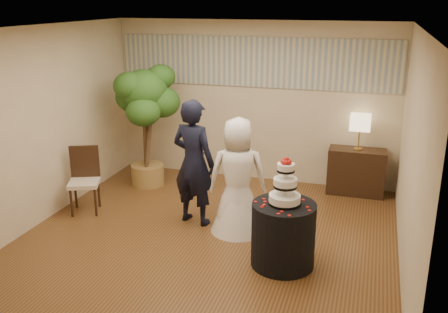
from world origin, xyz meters
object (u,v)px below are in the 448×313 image
(console, at_px, (356,172))
(side_chair, at_px, (84,181))
(groom, at_px, (194,163))
(bride, at_px, (238,176))
(table_lamp, at_px, (360,132))
(wedding_cake, at_px, (285,181))
(ficus_tree, at_px, (145,126))
(cake_table, at_px, (283,235))

(console, height_order, side_chair, side_chair)
(groom, height_order, bride, groom)
(bride, distance_m, table_lamp, 2.47)
(wedding_cake, relative_size, ficus_tree, 0.28)
(console, distance_m, side_chair, 4.39)
(console, xyz_separation_m, side_chair, (-3.92, -1.99, 0.11))
(wedding_cake, bearing_deg, side_chair, 167.80)
(console, relative_size, ficus_tree, 0.43)
(bride, relative_size, table_lamp, 2.83)
(bride, xyz_separation_m, console, (1.51, 1.93, -0.43))
(bride, height_order, table_lamp, bride)
(bride, relative_size, ficus_tree, 0.77)
(table_lamp, height_order, ficus_tree, ficus_tree)
(bride, height_order, side_chair, bride)
(table_lamp, bearing_deg, wedding_cake, -105.23)
(bride, relative_size, wedding_cake, 2.77)
(groom, relative_size, bride, 1.12)
(cake_table, height_order, console, cake_table)
(groom, relative_size, wedding_cake, 3.10)
(cake_table, height_order, ficus_tree, ficus_tree)
(bride, bearing_deg, cake_table, 121.71)
(side_chair, bearing_deg, wedding_cake, -35.03)
(groom, bearing_deg, table_lamp, -126.75)
(console, xyz_separation_m, table_lamp, (0.00, 0.00, 0.68))
(cake_table, height_order, side_chair, side_chair)
(cake_table, bearing_deg, side_chair, 167.80)
(bride, height_order, wedding_cake, bride)
(console, bearing_deg, side_chair, -153.65)
(cake_table, bearing_deg, wedding_cake, 0.00)
(wedding_cake, distance_m, side_chair, 3.32)
(bride, bearing_deg, table_lamp, -142.81)
(console, bearing_deg, groom, -140.69)
(wedding_cake, height_order, ficus_tree, ficus_tree)
(ficus_tree, bearing_deg, table_lamp, 10.27)
(console, distance_m, ficus_tree, 3.63)
(table_lamp, bearing_deg, console, 0.00)
(wedding_cake, height_order, side_chair, wedding_cake)
(cake_table, bearing_deg, table_lamp, 74.77)
(groom, distance_m, ficus_tree, 1.79)
(bride, distance_m, console, 2.49)
(cake_table, relative_size, side_chair, 0.80)
(side_chair, bearing_deg, bride, -21.46)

